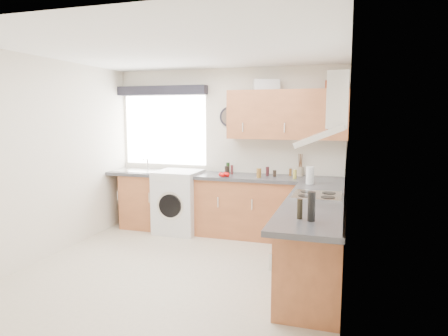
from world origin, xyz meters
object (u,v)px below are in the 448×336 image
(oven, at_px, (316,238))
(washing_machine, at_px, (179,201))
(extractor_hood, at_px, (329,117))
(upper_cabinets, at_px, (287,115))

(oven, relative_size, washing_machine, 0.89)
(extractor_hood, xyz_separation_m, washing_machine, (-2.25, 1.10, -1.30))
(oven, height_order, extractor_hood, extractor_hood)
(oven, height_order, upper_cabinets, upper_cabinets)
(extractor_hood, height_order, washing_machine, extractor_hood)
(extractor_hood, relative_size, washing_machine, 0.82)
(oven, xyz_separation_m, washing_machine, (-2.15, 1.10, 0.05))
(washing_machine, bearing_deg, extractor_hood, -25.14)
(oven, height_order, washing_machine, washing_machine)
(extractor_hood, distance_m, upper_cabinets, 1.48)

